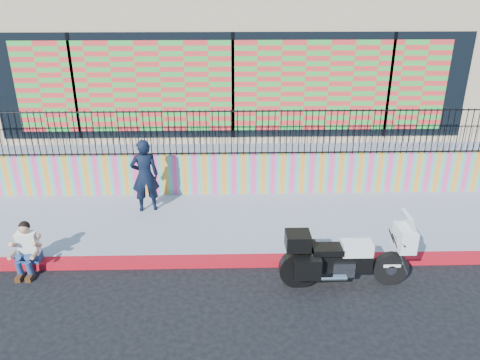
{
  "coord_description": "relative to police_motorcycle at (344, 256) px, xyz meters",
  "views": [
    {
      "loc": [
        -0.12,
        -8.29,
        5.49
      ],
      "look_at": [
        0.12,
        1.2,
        1.4
      ],
      "focal_mm": 35.0,
      "sensor_mm": 36.0,
      "label": 1
    }
  ],
  "objects": [
    {
      "name": "ground",
      "position": [
        -2.04,
        0.74,
        -0.64
      ],
      "size": [
        90.0,
        90.0,
        0.0
      ],
      "primitive_type": "plane",
      "color": "black",
      "rests_on": "ground"
    },
    {
      "name": "red_curb",
      "position": [
        -2.04,
        0.74,
        -0.57
      ],
      "size": [
        16.0,
        0.3,
        0.15
      ],
      "primitive_type": "cube",
      "color": "#AC0C0E",
      "rests_on": "ground"
    },
    {
      "name": "sidewalk",
      "position": [
        -2.04,
        2.39,
        -0.57
      ],
      "size": [
        16.0,
        3.0,
        0.15
      ],
      "primitive_type": "cube",
      "color": "#888EA3",
      "rests_on": "ground"
    },
    {
      "name": "mural_wall",
      "position": [
        -2.04,
        3.99,
        0.06
      ],
      "size": [
        16.0,
        0.2,
        1.1
      ],
      "primitive_type": "cube",
      "color": "#FF438A",
      "rests_on": "sidewalk"
    },
    {
      "name": "metal_fence",
      "position": [
        -2.04,
        3.99,
        1.21
      ],
      "size": [
        15.8,
        0.04,
        1.2
      ],
      "primitive_type": null,
      "color": "black",
      "rests_on": "mural_wall"
    },
    {
      "name": "elevated_platform",
      "position": [
        -2.04,
        9.09,
        -0.02
      ],
      "size": [
        16.0,
        10.0,
        1.25
      ],
      "primitive_type": "cube",
      "color": "#888EA3",
      "rests_on": "ground"
    },
    {
      "name": "storefront_building",
      "position": [
        -2.04,
        8.88,
        2.61
      ],
      "size": [
        14.0,
        8.06,
        4.0
      ],
      "color": "tan",
      "rests_on": "elevated_platform"
    },
    {
      "name": "police_motorcycle",
      "position": [
        0.0,
        0.0,
        0.0
      ],
      "size": [
        2.46,
        0.81,
        1.53
      ],
      "color": "black",
      "rests_on": "ground"
    },
    {
      "name": "police_officer",
      "position": [
        -4.23,
        3.03,
        0.43
      ],
      "size": [
        0.75,
        0.58,
        1.85
      ],
      "primitive_type": "imported",
      "rotation": [
        0.0,
        0.0,
        3.36
      ],
      "color": "black",
      "rests_on": "sidewalk"
    },
    {
      "name": "seated_man",
      "position": [
        -6.24,
        0.56,
        -0.19
      ],
      "size": [
        0.54,
        0.71,
        1.06
      ],
      "color": "navy",
      "rests_on": "ground"
    }
  ]
}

